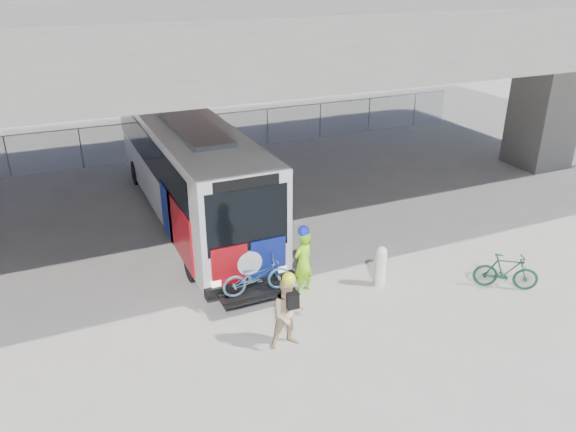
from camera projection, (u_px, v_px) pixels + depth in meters
ground at (296, 262)px, 17.28m from camera, size 160.00×160.00×0.00m
bus at (188, 161)px, 19.59m from camera, size 2.67×12.93×3.69m
overpass at (244, 28)px, 17.94m from camera, size 40.00×16.00×7.95m
chainlink_fence at (190, 125)px, 26.69m from camera, size 30.00×0.06×30.00m
bollard at (381, 265)px, 15.79m from camera, size 0.32×0.32×1.22m
cyclist_hivis at (303, 260)px, 15.34m from camera, size 0.79×0.66×2.04m
cyclist_tan at (289, 312)px, 13.14m from camera, size 0.93×0.75×1.98m
bike_parked at (506, 271)px, 15.70m from camera, size 1.71×1.44×1.06m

